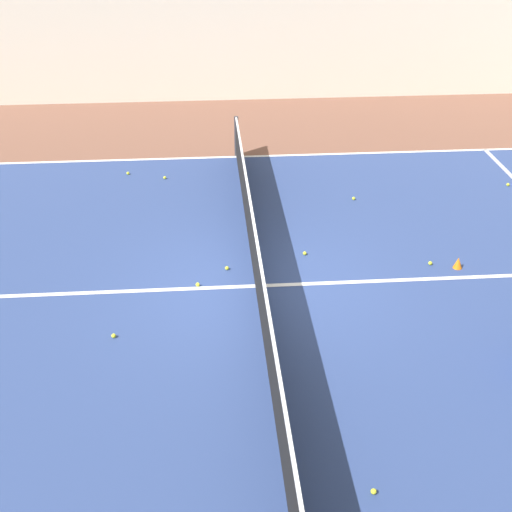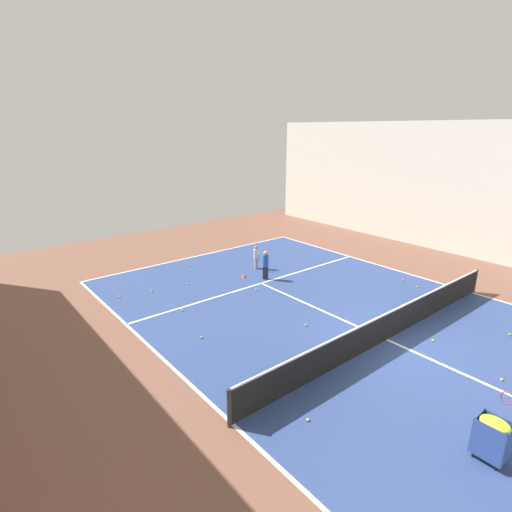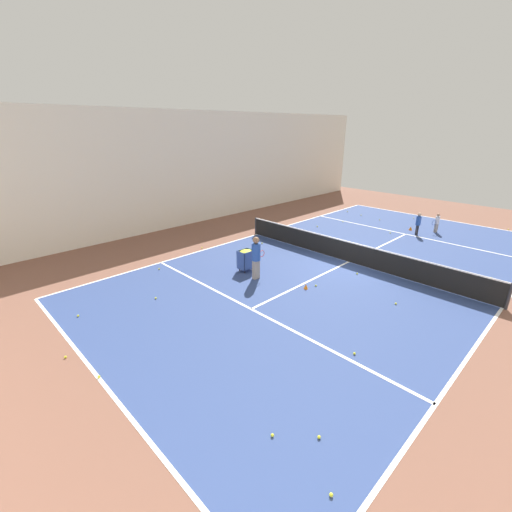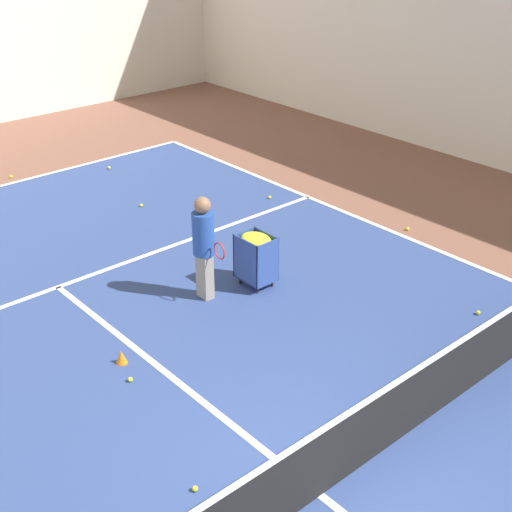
{
  "view_description": "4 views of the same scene",
  "coord_description": "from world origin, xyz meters",
  "views": [
    {
      "loc": [
        10.18,
        -0.79,
        6.31
      ],
      "look_at": [
        0.0,
        0.0,
        0.58
      ],
      "focal_mm": 50.0,
      "sensor_mm": 36.0,
      "label": 1
    },
    {
      "loc": [
        10.18,
        6.02,
        6.31
      ],
      "look_at": [
        -1.04,
        -7.77,
        0.61
      ],
      "focal_mm": 28.0,
      "sensor_mm": 36.0,
      "label": 2
    },
    {
      "loc": [
        -7.38,
        13.16,
        5.8
      ],
      "look_at": [
        1.68,
        4.26,
        0.97
      ],
      "focal_mm": 24.0,
      "sensor_mm": 36.0,
      "label": 3
    },
    {
      "loc": [
        -4.35,
        -3.87,
        5.99
      ],
      "look_at": [
        2.57,
        4.01,
        0.55
      ],
      "focal_mm": 50.0,
      "sensor_mm": 36.0,
      "label": 4
    }
  ],
  "objects": [
    {
      "name": "tennis_ball_7",
      "position": [
        -4.72,
        -1.69,
        0.04
      ],
      "size": [
        0.07,
        0.07,
        0.07
      ],
      "primitive_type": "sphere",
      "color": "yellow",
      "rests_on": "ground"
    },
    {
      "name": "tennis_ball_21",
      "position": [
        -0.48,
        3.13,
        0.04
      ],
      "size": [
        0.07,
        0.07,
        0.07
      ],
      "primitive_type": "sphere",
      "color": "yellow",
      "rests_on": "ground"
    },
    {
      "name": "ground_plane",
      "position": [
        0.0,
        0.0,
        0.0
      ],
      "size": [
        35.59,
        35.59,
        0.0
      ],
      "primitive_type": "plane",
      "color": "brown"
    },
    {
      "name": "tennis_ball_16",
      "position": [
        -3.29,
        2.32,
        0.04
      ],
      "size": [
        0.07,
        0.07,
        0.07
      ],
      "primitive_type": "sphere",
      "color": "yellow",
      "rests_on": "ground"
    },
    {
      "name": "tennis_net",
      "position": [
        0.0,
        0.0,
        0.51
      ],
      "size": [
        12.19,
        0.1,
        0.97
      ],
      "color": "#2D2D33",
      "rests_on": "ground"
    },
    {
      "name": "tennis_ball_1",
      "position": [
        -3.74,
        5.84,
        0.04
      ],
      "size": [
        0.07,
        0.07,
        0.07
      ],
      "primitive_type": "sphere",
      "color": "yellow",
      "rests_on": "ground"
    },
    {
      "name": "court_playing_area",
      "position": [
        0.0,
        0.0,
        0.0
      ],
      "size": [
        11.89,
        22.33,
        0.0
      ],
      "color": "navy",
      "rests_on": "ground"
    },
    {
      "name": "tennis_ball_14",
      "position": [
        -0.07,
        -0.98,
        0.04
      ],
      "size": [
        0.07,
        0.07,
        0.07
      ],
      "primitive_type": "sphere",
      "color": "yellow",
      "rests_on": "ground"
    },
    {
      "name": "line_sideline_left",
      "position": [
        -5.94,
        0.0,
        0.01
      ],
      "size": [
        0.1,
        22.33,
        0.0
      ],
      "primitive_type": "cube",
      "color": "white",
      "rests_on": "ground"
    },
    {
      "name": "line_centre_service",
      "position": [
        0.0,
        0.0,
        0.01
      ],
      "size": [
        0.1,
        12.28,
        0.0
      ],
      "primitive_type": "cube",
      "color": "white",
      "rests_on": "ground"
    },
    {
      "name": "tennis_ball_9",
      "position": [
        1.3,
        -2.25,
        0.04
      ],
      "size": [
        0.07,
        0.07,
        0.07
      ],
      "primitive_type": "sphere",
      "color": "yellow",
      "rests_on": "ground"
    },
    {
      "name": "tennis_ball_6",
      "position": [
        4.57,
        0.98,
        0.04
      ],
      "size": [
        0.07,
        0.07,
        0.07
      ],
      "primitive_type": "sphere",
      "color": "yellow",
      "rests_on": "ground"
    },
    {
      "name": "tennis_ball_25",
      "position": [
        -1.01,
        0.96,
        0.04
      ],
      "size": [
        0.07,
        0.07,
        0.07
      ],
      "primitive_type": "sphere",
      "color": "yellow",
      "rests_on": "ground"
    },
    {
      "name": "tennis_ball_23",
      "position": [
        -5.04,
        -2.53,
        0.04
      ],
      "size": [
        0.07,
        0.07,
        0.07
      ],
      "primitive_type": "sphere",
      "color": "yellow",
      "rests_on": "ground"
    },
    {
      "name": "tennis_ball_19",
      "position": [
        -0.58,
        -0.46,
        0.04
      ],
      "size": [
        0.07,
        0.07,
        0.07
      ],
      "primitive_type": "sphere",
      "color": "yellow",
      "rests_on": "ground"
    },
    {
      "name": "training_cone_1",
      "position": [
        -0.33,
        3.58,
        0.11
      ],
      "size": [
        0.16,
        0.16,
        0.2
      ],
      "primitive_type": "cone",
      "color": "orange",
      "rests_on": "ground"
    }
  ]
}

